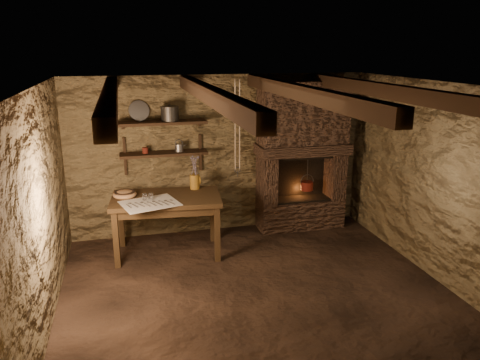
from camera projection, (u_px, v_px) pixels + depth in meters
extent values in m
plane|color=black|center=(255.00, 289.00, 5.59)|extent=(4.50, 4.50, 0.00)
cube|color=brown|center=(219.00, 155.00, 7.12)|extent=(4.50, 0.04, 2.40)
cube|color=brown|center=(331.00, 274.00, 3.39)|extent=(4.50, 0.04, 2.40)
cube|color=brown|center=(42.00, 210.00, 4.73)|extent=(0.04, 4.00, 2.40)
cube|color=brown|center=(430.00, 180.00, 5.78)|extent=(0.04, 4.00, 2.40)
cube|color=black|center=(256.00, 85.00, 4.93)|extent=(4.50, 4.00, 0.04)
cube|color=black|center=(110.00, 97.00, 4.60)|extent=(0.14, 3.95, 0.16)
cube|color=black|center=(210.00, 95.00, 4.83)|extent=(0.14, 3.95, 0.16)
cube|color=black|center=(301.00, 92.00, 5.07)|extent=(0.14, 3.95, 0.16)
cube|color=black|center=(383.00, 90.00, 5.30)|extent=(0.14, 3.95, 0.16)
cube|color=black|center=(164.00, 154.00, 6.75)|extent=(1.25, 0.30, 0.04)
cube|color=black|center=(163.00, 123.00, 6.62)|extent=(1.25, 0.30, 0.04)
cube|color=#332219|center=(300.00, 213.00, 7.46)|extent=(1.35, 0.45, 0.45)
cube|color=#332219|center=(267.00, 179.00, 7.17)|extent=(0.23, 0.45, 0.75)
cube|color=#332219|center=(334.00, 175.00, 7.43)|extent=(0.23, 0.45, 0.75)
cube|color=#332219|center=(303.00, 149.00, 7.15)|extent=(1.43, 0.51, 0.16)
cube|color=#332219|center=(304.00, 113.00, 7.02)|extent=(1.35, 0.45, 0.94)
cube|color=black|center=(297.00, 174.00, 7.48)|extent=(0.90, 0.06, 0.75)
cube|color=black|center=(166.00, 199.00, 6.34)|extent=(1.53, 0.97, 0.06)
cube|color=black|center=(166.00, 205.00, 6.36)|extent=(1.40, 0.84, 0.10)
cube|color=beige|center=(150.00, 203.00, 6.04)|extent=(0.82, 0.72, 0.01)
cylinder|color=#98681D|center=(195.00, 182.00, 6.65)|extent=(0.17, 0.17, 0.21)
torus|color=#98681D|center=(200.00, 180.00, 6.66)|extent=(0.02, 0.12, 0.12)
ellipsoid|color=#9A6C42|center=(125.00, 194.00, 6.29)|extent=(0.36, 0.36, 0.11)
cylinder|color=#2C2A27|center=(170.00, 114.00, 6.62)|extent=(0.33, 0.33, 0.19)
cylinder|color=gray|center=(139.00, 111.00, 6.60)|extent=(0.31, 0.18, 0.29)
cylinder|color=#501610|center=(145.00, 150.00, 6.67)|extent=(0.09, 0.09, 0.08)
cylinder|color=maroon|center=(307.00, 186.00, 7.31)|extent=(0.26, 0.26, 0.13)
torus|color=#2C2A27|center=(307.00, 181.00, 7.29)|extent=(0.22, 0.01, 0.22)
cylinder|color=#2C2A27|center=(308.00, 170.00, 7.25)|extent=(0.01, 0.01, 0.44)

